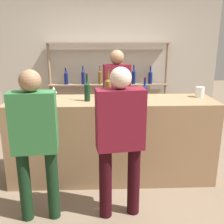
# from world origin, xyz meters

# --- Properties ---
(ground_plane) EXTENTS (16.00, 16.00, 0.00)m
(ground_plane) POSITION_xyz_m (0.00, 0.00, 0.00)
(ground_plane) COLOR #7A6651
(bar_counter) EXTENTS (2.59, 0.66, 1.07)m
(bar_counter) POSITION_xyz_m (0.00, 0.00, 0.53)
(bar_counter) COLOR #997551
(bar_counter) RESTS_ON ground_plane
(back_wall) EXTENTS (4.19, 0.12, 2.80)m
(back_wall) POSITION_xyz_m (0.00, 1.93, 1.40)
(back_wall) COLOR #B2A899
(back_wall) RESTS_ON ground_plane
(back_shelf) EXTENTS (2.26, 0.18, 1.73)m
(back_shelf) POSITION_xyz_m (0.01, 1.75, 1.16)
(back_shelf) COLOR #897056
(back_shelf) RESTS_ON ground_plane
(counter_bottle_0) EXTENTS (0.07, 0.07, 0.34)m
(counter_bottle_0) POSITION_xyz_m (-0.31, -0.05, 1.20)
(counter_bottle_0) COLOR black
(counter_bottle_0) RESTS_ON bar_counter
(counter_bottle_1) EXTENTS (0.07, 0.07, 0.31)m
(counter_bottle_1) POSITION_xyz_m (0.38, -0.15, 1.18)
(counter_bottle_1) COLOR #0F1956
(counter_bottle_1) RESTS_ON bar_counter
(counter_bottle_2) EXTENTS (0.07, 0.07, 0.36)m
(counter_bottle_2) POSITION_xyz_m (0.10, -0.06, 1.21)
(counter_bottle_2) COLOR black
(counter_bottle_2) RESTS_ON bar_counter
(counter_bottle_3) EXTENTS (0.09, 0.09, 0.36)m
(counter_bottle_3) POSITION_xyz_m (-0.05, 0.12, 1.21)
(counter_bottle_3) COLOR brown
(counter_bottle_3) RESTS_ON bar_counter
(wine_glass) EXTENTS (0.08, 0.08, 0.16)m
(wine_glass) POSITION_xyz_m (-0.73, 0.08, 1.18)
(wine_glass) COLOR silver
(wine_glass) RESTS_ON bar_counter
(cork_jar) EXTENTS (0.11, 0.11, 0.14)m
(cork_jar) POSITION_xyz_m (1.15, 0.11, 1.13)
(cork_jar) COLOR silver
(cork_jar) RESTS_ON bar_counter
(customer_left) EXTENTS (0.44, 0.22, 1.55)m
(customer_left) POSITION_xyz_m (-0.77, -0.82, 0.90)
(customer_left) COLOR black
(customer_left) RESTS_ON ground_plane
(server_behind_counter) EXTENTS (0.43, 0.24, 1.64)m
(server_behind_counter) POSITION_xyz_m (0.11, 0.82, 0.98)
(server_behind_counter) COLOR black
(server_behind_counter) RESTS_ON ground_plane
(customer_center) EXTENTS (0.49, 0.27, 1.56)m
(customer_center) POSITION_xyz_m (0.05, -0.80, 0.91)
(customer_center) COLOR black
(customer_center) RESTS_ON ground_plane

